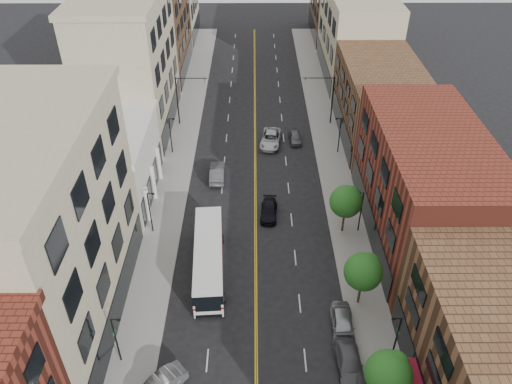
{
  "coord_description": "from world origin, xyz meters",
  "views": [
    {
      "loc": [
        -0.13,
        -16.63,
        35.18
      ],
      "look_at": [
        0.05,
        24.4,
        5.0
      ],
      "focal_mm": 35.0,
      "sensor_mm": 36.0,
      "label": 1
    }
  ],
  "objects_px": {
    "city_bus": "(209,257)",
    "car_lane_behind": "(217,173)",
    "car_lane_b": "(271,139)",
    "car_parked_far": "(343,324)",
    "car_lane_a": "(269,211)",
    "car_lane_c": "(295,137)",
    "car_parked_mid": "(349,362)"
  },
  "relations": [
    {
      "from": "car_parked_mid",
      "to": "car_lane_c",
      "type": "relative_size",
      "value": 1.31
    },
    {
      "from": "car_parked_far",
      "to": "car_lane_c",
      "type": "height_order",
      "value": "car_parked_far"
    },
    {
      "from": "car_parked_far",
      "to": "city_bus",
      "type": "bearing_deg",
      "value": 150.69
    },
    {
      "from": "car_lane_a",
      "to": "car_lane_c",
      "type": "bearing_deg",
      "value": 80.21
    },
    {
      "from": "car_parked_far",
      "to": "car_lane_c",
      "type": "xyz_separation_m",
      "value": [
        -1.9,
        32.04,
        -0.16
      ]
    },
    {
      "from": "car_lane_a",
      "to": "car_lane_behind",
      "type": "bearing_deg",
      "value": 134.16
    },
    {
      "from": "city_bus",
      "to": "car_parked_mid",
      "type": "distance_m",
      "value": 16.25
    },
    {
      "from": "car_parked_far",
      "to": "car_lane_b",
      "type": "bearing_deg",
      "value": 101.67
    },
    {
      "from": "car_lane_behind",
      "to": "car_lane_a",
      "type": "distance_m",
      "value": 9.61
    },
    {
      "from": "city_bus",
      "to": "car_lane_b",
      "type": "distance_m",
      "value": 25.04
    },
    {
      "from": "car_lane_b",
      "to": "car_lane_c",
      "type": "bearing_deg",
      "value": 18.09
    },
    {
      "from": "car_parked_far",
      "to": "car_lane_behind",
      "type": "bearing_deg",
      "value": 119.68
    },
    {
      "from": "car_parked_mid",
      "to": "car_lane_a",
      "type": "bearing_deg",
      "value": 103.99
    },
    {
      "from": "city_bus",
      "to": "car_lane_c",
      "type": "height_order",
      "value": "city_bus"
    },
    {
      "from": "car_lane_behind",
      "to": "car_lane_b",
      "type": "height_order",
      "value": "car_lane_behind"
    },
    {
      "from": "city_bus",
      "to": "car_parked_mid",
      "type": "bearing_deg",
      "value": -46.32
    },
    {
      "from": "city_bus",
      "to": "car_lane_behind",
      "type": "height_order",
      "value": "city_bus"
    },
    {
      "from": "city_bus",
      "to": "car_parked_far",
      "type": "relative_size",
      "value": 2.6
    },
    {
      "from": "car_lane_behind",
      "to": "car_lane_b",
      "type": "bearing_deg",
      "value": -131.03
    },
    {
      "from": "car_parked_mid",
      "to": "car_lane_behind",
      "type": "height_order",
      "value": "car_lane_behind"
    },
    {
      "from": "city_bus",
      "to": "car_lane_b",
      "type": "relative_size",
      "value": 2.14
    },
    {
      "from": "car_lane_behind",
      "to": "city_bus",
      "type": "bearing_deg",
      "value": 89.21
    },
    {
      "from": "car_parked_mid",
      "to": "car_lane_b",
      "type": "bearing_deg",
      "value": 95.7
    },
    {
      "from": "car_parked_far",
      "to": "car_lane_c",
      "type": "distance_m",
      "value": 32.1
    },
    {
      "from": "car_parked_far",
      "to": "car_lane_a",
      "type": "relative_size",
      "value": 1.08
    },
    {
      "from": "car_lane_b",
      "to": "car_parked_far",
      "type": "bearing_deg",
      "value": -72.86
    },
    {
      "from": "city_bus",
      "to": "car_lane_behind",
      "type": "xyz_separation_m",
      "value": [
        -0.16,
        15.89,
        -1.0
      ]
    },
    {
      "from": "city_bus",
      "to": "car_lane_c",
      "type": "distance_m",
      "value": 26.72
    },
    {
      "from": "car_parked_mid",
      "to": "car_lane_b",
      "type": "height_order",
      "value": "car_lane_b"
    },
    {
      "from": "city_bus",
      "to": "car_lane_b",
      "type": "xyz_separation_m",
      "value": [
        6.67,
        24.12,
        -1.02
      ]
    },
    {
      "from": "car_lane_behind",
      "to": "car_parked_far",
      "type": "bearing_deg",
      "value": 116.17
    },
    {
      "from": "city_bus",
      "to": "car_lane_b",
      "type": "height_order",
      "value": "city_bus"
    }
  ]
}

